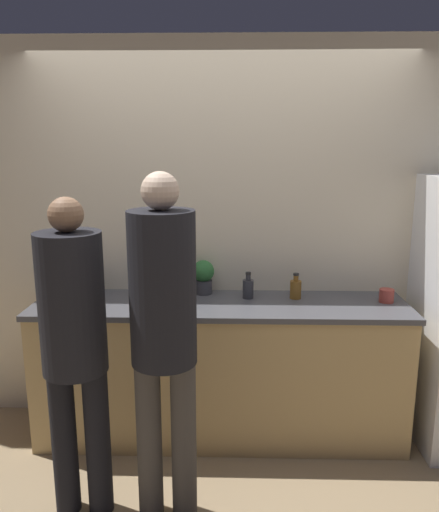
{
  "coord_description": "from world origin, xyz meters",
  "views": [
    {
      "loc": [
        0.08,
        -2.72,
        1.92
      ],
      "look_at": [
        0.0,
        0.14,
        1.28
      ],
      "focal_mm": 35.0,
      "sensor_mm": 36.0,
      "label": 1
    }
  ],
  "objects": [
    {
      "name": "ground_plane",
      "position": [
        0.0,
        0.0,
        0.0
      ],
      "size": [
        14.0,
        14.0,
        0.0
      ],
      "primitive_type": "plane",
      "color": "#9E8460"
    },
    {
      "name": "wall_back",
      "position": [
        0.0,
        0.64,
        1.3
      ],
      "size": [
        5.2,
        0.06,
        2.6
      ],
      "color": "beige",
      "rests_on": "ground_plane"
    },
    {
      "name": "counter",
      "position": [
        0.0,
        0.35,
        0.46
      ],
      "size": [
        2.4,
        0.62,
        0.93
      ],
      "color": "tan",
      "rests_on": "ground_plane"
    },
    {
      "name": "person_left",
      "position": [
        -0.71,
        -0.42,
        0.98
      ],
      "size": [
        0.32,
        0.32,
        1.68
      ],
      "color": "black",
      "rests_on": "ground_plane"
    },
    {
      "name": "person_center",
      "position": [
        -0.26,
        -0.43,
        1.06
      ],
      "size": [
        0.32,
        0.32,
        1.8
      ],
      "color": "#4C4742",
      "rests_on": "ground_plane"
    },
    {
      "name": "fruit_bowl",
      "position": [
        -0.36,
        0.38,
        0.98
      ],
      "size": [
        0.28,
        0.28,
        0.15
      ],
      "color": "brown",
      "rests_on": "counter"
    },
    {
      "name": "utensil_crock",
      "position": [
        -0.88,
        0.52,
        1.0
      ],
      "size": [
        0.1,
        0.1,
        0.25
      ],
      "color": "#3D424C",
      "rests_on": "counter"
    },
    {
      "name": "bottle_dark",
      "position": [
        0.18,
        0.44,
        0.99
      ],
      "size": [
        0.07,
        0.07,
        0.18
      ],
      "color": "#333338",
      "rests_on": "counter"
    },
    {
      "name": "bottle_amber",
      "position": [
        0.49,
        0.44,
        0.99
      ],
      "size": [
        0.07,
        0.07,
        0.17
      ],
      "color": "brown",
      "rests_on": "counter"
    },
    {
      "name": "cup_red",
      "position": [
        1.07,
        0.38,
        0.97
      ],
      "size": [
        0.09,
        0.09,
        0.09
      ],
      "color": "#A33D33",
      "rests_on": "counter"
    },
    {
      "name": "potted_plant",
      "position": [
        -0.12,
        0.53,
        1.05
      ],
      "size": [
        0.15,
        0.15,
        0.23
      ],
      "color": "#3D3D42",
      "rests_on": "counter"
    }
  ]
}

